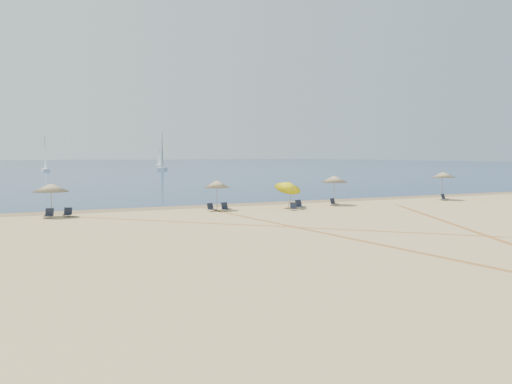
% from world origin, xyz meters
% --- Properties ---
extents(ground, '(160.00, 160.00, 0.00)m').
position_xyz_m(ground, '(0.00, 0.00, 0.00)').
color(ground, tan).
rests_on(ground, ground).
extents(ocean, '(500.00, 500.00, 0.00)m').
position_xyz_m(ocean, '(0.00, 225.00, 0.01)').
color(ocean, '#0C2151').
rests_on(ocean, ground).
extents(wet_sand, '(500.00, 500.00, 0.00)m').
position_xyz_m(wet_sand, '(0.00, 24.00, 0.00)').
color(wet_sand, olive).
rests_on(wet_sand, ground).
extents(umbrella_1, '(2.35, 2.35, 2.32)m').
position_xyz_m(umbrella_1, '(-14.61, 20.94, 1.97)').
color(umbrella_1, gray).
rests_on(umbrella_1, ground).
extents(umbrella_2, '(1.90, 1.90, 2.32)m').
position_xyz_m(umbrella_2, '(-3.09, 20.30, 1.98)').
color(umbrella_2, gray).
rests_on(umbrella_2, ground).
extents(umbrella_3, '(2.04, 2.09, 2.46)m').
position_xyz_m(umbrella_3, '(2.48, 19.39, 1.79)').
color(umbrella_3, gray).
rests_on(umbrella_3, ground).
extents(umbrella_4, '(2.21, 2.21, 2.49)m').
position_xyz_m(umbrella_4, '(7.12, 20.02, 2.15)').
color(umbrella_4, gray).
rests_on(umbrella_4, ground).
extents(umbrella_5, '(2.26, 2.28, 2.64)m').
position_xyz_m(umbrella_5, '(18.98, 19.98, 2.30)').
color(umbrella_5, gray).
rests_on(umbrella_5, ground).
extents(chair_2, '(0.72, 0.78, 0.64)m').
position_xyz_m(chair_2, '(-14.82, 20.47, 0.28)').
color(chair_2, black).
rests_on(chair_2, ground).
extents(chair_3, '(0.71, 0.76, 0.62)m').
position_xyz_m(chair_3, '(-13.63, 20.67, 0.27)').
color(chair_3, black).
rests_on(chair_3, ground).
extents(chair_4, '(0.62, 0.68, 0.60)m').
position_xyz_m(chair_4, '(-3.72, 19.88, 0.26)').
color(chair_4, black).
rests_on(chair_4, ground).
extents(chair_5, '(0.66, 0.73, 0.64)m').
position_xyz_m(chair_5, '(-2.71, 19.56, 0.28)').
color(chair_5, black).
rests_on(chair_5, ground).
extents(chair_6, '(0.65, 0.71, 0.59)m').
position_xyz_m(chair_6, '(2.06, 17.84, 0.26)').
color(chair_6, black).
rests_on(chair_6, ground).
extents(chair_7, '(0.73, 0.81, 0.70)m').
position_xyz_m(chair_7, '(2.95, 18.43, 0.31)').
color(chair_7, black).
rests_on(chair_7, ground).
extents(chair_8, '(0.66, 0.72, 0.61)m').
position_xyz_m(chair_8, '(6.80, 19.56, 0.27)').
color(chair_8, black).
rests_on(chair_8, ground).
extents(chair_9, '(0.63, 0.70, 0.61)m').
position_xyz_m(chair_9, '(18.56, 19.33, 0.27)').
color(chair_9, black).
rests_on(chair_9, ground).
extents(sailboat_1, '(1.47, 5.76, 8.58)m').
position_xyz_m(sailboat_1, '(-5.23, 127.99, 2.60)').
color(sailboat_1, white).
rests_on(sailboat_1, ocean).
extents(sailboat_2, '(1.59, 4.66, 6.80)m').
position_xyz_m(sailboat_2, '(37.13, 174.39, 2.06)').
color(sailboat_2, white).
rests_on(sailboat_2, ocean).
extents(sailboat_3, '(4.42, 6.84, 10.05)m').
position_xyz_m(sailboat_3, '(23.87, 125.64, 3.04)').
color(sailboat_3, white).
rests_on(sailboat_3, ocean).
extents(tire_tracks, '(49.33, 45.47, 0.00)m').
position_xyz_m(tire_tracks, '(-0.34, 8.11, 0.00)').
color(tire_tracks, tan).
rests_on(tire_tracks, ground).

